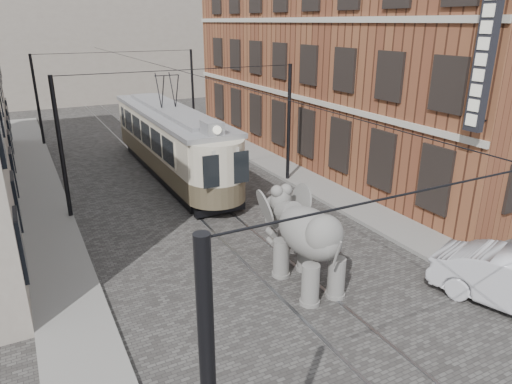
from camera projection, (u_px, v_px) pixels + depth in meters
ground at (251, 248)px, 17.31m from camera, size 120.00×120.00×0.00m
tram_rails at (251, 247)px, 17.30m from camera, size 1.54×80.00×0.02m
sidewalk_right at (376, 216)px, 19.88m from camera, size 2.00×60.00×0.15m
sidewalk_left at (66, 289)px, 14.47m from camera, size 2.00×60.00×0.15m
brick_building at (347, 56)px, 27.49m from camera, size 8.00×26.00×12.00m
distant_block at (77, 31)px, 48.18m from camera, size 28.00×10.00×14.00m
catenary at (195, 141)px, 20.35m from camera, size 11.00×30.20×6.00m
tram at (170, 126)px, 24.78m from camera, size 2.80×13.54×5.37m
elephant at (309, 245)px, 14.35m from camera, size 2.75×4.77×2.86m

